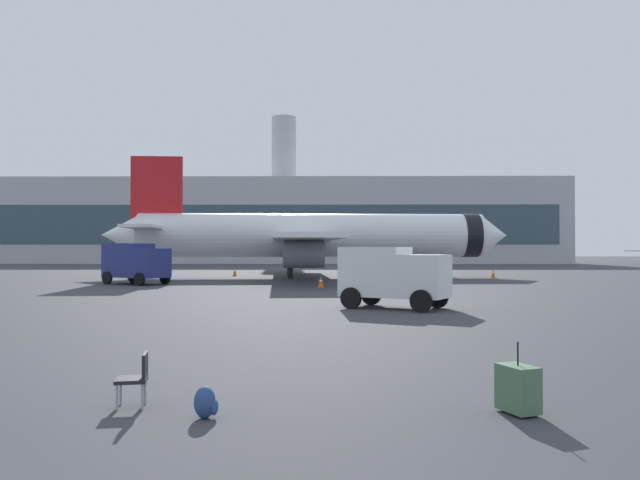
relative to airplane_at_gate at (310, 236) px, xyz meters
The scene contains 12 objects.
airplane_at_gate is the anchor object (origin of this frame).
service_truck 16.29m from the airplane_at_gate, 138.36° to the right, with size 5.23×4.43×2.90m.
fuel_truck 7.75m from the airplane_at_gate, 15.04° to the left, with size 6.29×5.41×3.20m.
cargo_van 28.94m from the airplane_at_gate, 81.40° to the right, with size 4.83×3.90×2.60m.
safety_cone_near 16.06m from the airplane_at_gate, ahead, with size 0.44×0.44×0.81m.
safety_cone_mid 8.26m from the airplane_at_gate, 158.11° to the left, with size 0.44×0.44×0.75m.
safety_cone_far 14.84m from the airplane_at_gate, 85.61° to the right, with size 0.44×0.44×0.77m.
safety_cone_outer 11.12m from the airplane_at_gate, 51.52° to the left, with size 0.44×0.44×0.62m.
rolling_suitcase 45.87m from the airplane_at_gate, 84.39° to the right, with size 0.61×0.74×1.10m.
traveller_backpack 45.97m from the airplane_at_gate, 90.33° to the right, with size 0.36×0.40×0.48m.
gate_chair 45.34m from the airplane_at_gate, 91.90° to the right, with size 0.56×0.56×0.86m.
terminal_building 59.64m from the airplane_at_gate, 99.27° to the left, with size 102.90×22.06×26.41m.
Camera 1 is at (-0.17, -3.47, 2.53)m, focal length 35.42 mm.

